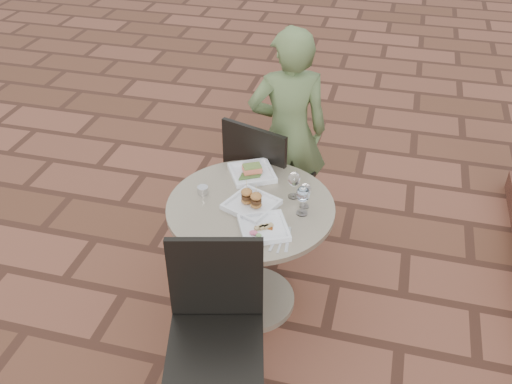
% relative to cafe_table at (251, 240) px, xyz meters
% --- Properties ---
extents(ground, '(60.00, 60.00, 0.00)m').
position_rel_cafe_table_xyz_m(ground, '(0.06, -0.13, -0.48)').
color(ground, brown).
rests_on(ground, ground).
extents(cafe_table, '(0.90, 0.90, 0.73)m').
position_rel_cafe_table_xyz_m(cafe_table, '(0.00, 0.00, 0.00)').
color(cafe_table, gray).
rests_on(cafe_table, ground).
extents(chair_far, '(0.56, 0.56, 0.93)m').
position_rel_cafe_table_xyz_m(chair_far, '(-0.07, 0.57, 0.07)').
color(chair_far, black).
rests_on(chair_far, ground).
extents(chair_near, '(0.54, 0.54, 0.93)m').
position_rel_cafe_table_xyz_m(chair_near, '(0.01, -0.64, 0.07)').
color(chair_near, black).
rests_on(chair_near, ground).
extents(diner, '(0.61, 0.50, 1.43)m').
position_rel_cafe_table_xyz_m(diner, '(0.03, 0.82, 0.23)').
color(diner, '#506336').
rests_on(diner, ground).
extents(plate_salmon, '(0.32, 0.32, 0.07)m').
position_rel_cafe_table_xyz_m(plate_salmon, '(-0.07, 0.28, 0.26)').
color(plate_salmon, white).
rests_on(plate_salmon, cafe_table).
extents(plate_sliders, '(0.31, 0.31, 0.15)m').
position_rel_cafe_table_xyz_m(plate_sliders, '(0.01, -0.01, 0.28)').
color(plate_sliders, white).
rests_on(plate_sliders, cafe_table).
extents(plate_tuna, '(0.31, 0.31, 0.03)m').
position_rel_cafe_table_xyz_m(plate_tuna, '(0.12, -0.19, 0.26)').
color(plate_tuna, white).
rests_on(plate_tuna, cafe_table).
extents(wine_glass_right, '(0.07, 0.07, 0.17)m').
position_rel_cafe_table_xyz_m(wine_glass_right, '(0.28, -0.00, 0.37)').
color(wine_glass_right, white).
rests_on(wine_glass_right, cafe_table).
extents(wine_glass_mid, '(0.07, 0.07, 0.16)m').
position_rel_cafe_table_xyz_m(wine_glass_mid, '(0.21, 0.13, 0.36)').
color(wine_glass_mid, white).
rests_on(wine_glass_mid, cafe_table).
extents(wine_glass_far, '(0.06, 0.06, 0.15)m').
position_rel_cafe_table_xyz_m(wine_glass_far, '(0.28, 0.06, 0.35)').
color(wine_glass_far, white).
rests_on(wine_glass_far, cafe_table).
extents(steel_ramekin, '(0.07, 0.07, 0.04)m').
position_rel_cafe_table_xyz_m(steel_ramekin, '(-0.28, 0.03, 0.27)').
color(steel_ramekin, silver).
rests_on(steel_ramekin, cafe_table).
extents(cutlery_set, '(0.11, 0.23, 0.00)m').
position_rel_cafe_table_xyz_m(cutlery_set, '(0.22, -0.23, 0.25)').
color(cutlery_set, silver).
rests_on(cutlery_set, cafe_table).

